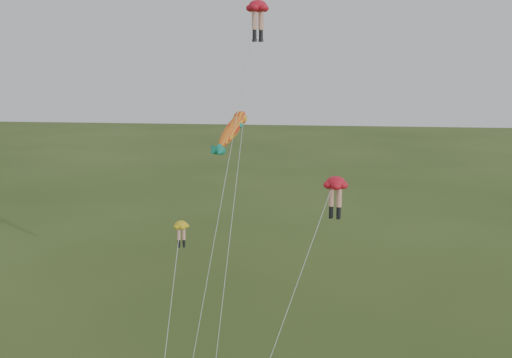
# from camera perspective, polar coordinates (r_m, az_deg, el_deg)

# --- Properties ---
(legs_kite_red_high) EXTENTS (4.16, 10.46, 22.70)m
(legs_kite_red_high) POSITION_cam_1_polar(r_m,az_deg,el_deg) (37.16, 0.07, 16.13)
(legs_kite_red_high) COLOR red
(legs_kite_red_high) RESTS_ON ground
(legs_kite_red_mid) EXTENTS (5.42, 7.17, 12.21)m
(legs_kite_red_mid) POSITION_cam_1_polar(r_m,az_deg,el_deg) (34.21, 7.86, -0.94)
(legs_kite_red_mid) COLOR red
(legs_kite_red_mid) RESTS_ON ground
(legs_kite_yellow) EXTENTS (1.16, 7.61, 9.58)m
(legs_kite_yellow) POSITION_cam_1_polar(r_m,az_deg,el_deg) (34.27, -7.61, -5.57)
(legs_kite_yellow) COLOR gold
(legs_kite_yellow) RESTS_ON ground
(fish_kite) EXTENTS (2.14, 8.15, 16.19)m
(fish_kite) POSITION_cam_1_polar(r_m,az_deg,el_deg) (34.69, -2.39, 4.87)
(fish_kite) COLOR gold
(fish_kite) RESTS_ON ground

